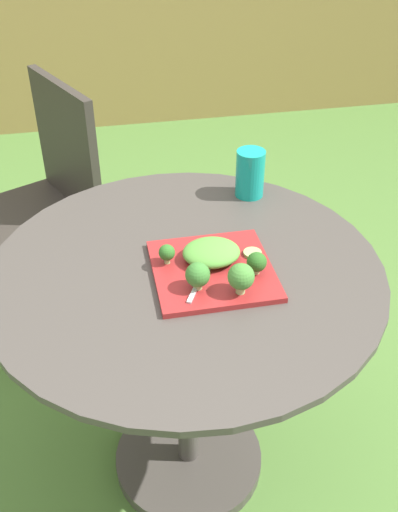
{
  "coord_description": "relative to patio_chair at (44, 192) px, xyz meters",
  "views": [
    {
      "loc": [
        -0.18,
        -1.08,
        1.58
      ],
      "look_at": [
        0.03,
        -0.02,
        0.79
      ],
      "focal_mm": 41.7,
      "sensor_mm": 36.0,
      "label": 1
    }
  ],
  "objects": [
    {
      "name": "lettuce_mound",
      "position": [
        0.43,
        -0.82,
        0.26
      ],
      "size": [
        0.13,
        0.12,
        0.04
      ],
      "primitive_type": "ellipsoid",
      "color": "#519338",
      "rests_on": "salad_plate"
    },
    {
      "name": "drinking_glass",
      "position": [
        0.6,
        -0.52,
        0.28
      ],
      "size": [
        0.08,
        0.08,
        0.13
      ],
      "color": "#149989",
      "rests_on": "patio_table"
    },
    {
      "name": "patio_chair",
      "position": [
        0.0,
        0.0,
        0.0
      ],
      "size": [
        0.59,
        0.59,
        0.9
      ],
      "color": "#332D28",
      "rests_on": "ground_plane"
    },
    {
      "name": "broccoli_floret_3",
      "position": [
        0.37,
        -0.92,
        0.27
      ],
      "size": [
        0.05,
        0.05,
        0.06
      ],
      "color": "#99B770",
      "rests_on": "salad_plate"
    },
    {
      "name": "broccoli_floret_0",
      "position": [
        0.32,
        -0.81,
        0.26
      ],
      "size": [
        0.04,
        0.04,
        0.05
      ],
      "color": "#99B770",
      "rests_on": "salad_plate"
    },
    {
      "name": "patio_table",
      "position": [
        0.36,
        -0.82,
        -0.04
      ],
      "size": [
        0.92,
        0.92,
        0.75
      ],
      "color": "#423D38",
      "rests_on": "ground_plane"
    },
    {
      "name": "cucumber_slice_0",
      "position": [
        0.53,
        -0.82,
        0.24
      ],
      "size": [
        0.04,
        0.04,
        0.01
      ],
      "primitive_type": "cylinder",
      "color": "#8EB766",
      "rests_on": "salad_plate"
    },
    {
      "name": "ground_plane",
      "position": [
        0.36,
        -0.82,
        -0.53
      ],
      "size": [
        12.0,
        12.0,
        0.0
      ],
      "primitive_type": "plane",
      "color": "#4C7533"
    },
    {
      "name": "salad_plate",
      "position": [
        0.42,
        -0.85,
        0.23
      ],
      "size": [
        0.27,
        0.27,
        0.01
      ],
      "primitive_type": "cube",
      "color": "maroon",
      "rests_on": "patio_table"
    },
    {
      "name": "broccoli_floret_2",
      "position": [
        0.51,
        -0.89,
        0.26
      ],
      "size": [
        0.05,
        0.05,
        0.05
      ],
      "color": "#99B770",
      "rests_on": "salad_plate"
    },
    {
      "name": "fork",
      "position": [
        0.39,
        -0.88,
        0.24
      ],
      "size": [
        0.09,
        0.14,
        0.0
      ],
      "color": "silver",
      "rests_on": "salad_plate"
    },
    {
      "name": "broccoli_floret_1",
      "position": [
        0.46,
        -0.95,
        0.28
      ],
      "size": [
        0.06,
        0.06,
        0.07
      ],
      "color": "#99B770",
      "rests_on": "salad_plate"
    }
  ]
}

